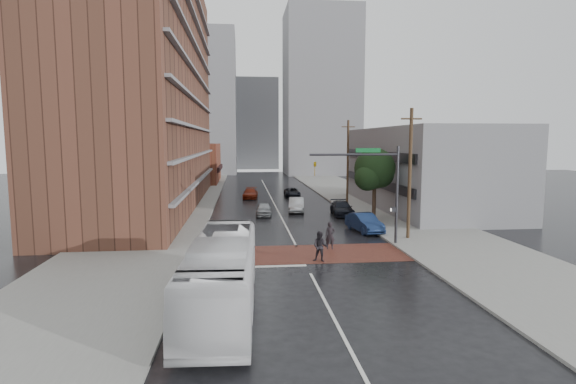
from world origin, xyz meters
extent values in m
plane|color=black|center=(0.00, 0.00, 0.00)|extent=(160.00, 160.00, 0.00)
cube|color=brown|center=(0.00, 0.50, 0.01)|extent=(14.00, 5.00, 0.02)
cube|color=gray|center=(-11.50, 25.00, 0.07)|extent=(9.00, 90.00, 0.15)
cube|color=gray|center=(11.50, 25.00, 0.07)|extent=(9.00, 90.00, 0.15)
cube|color=brown|center=(-14.00, 24.00, 14.00)|extent=(10.00, 44.00, 28.00)
cube|color=brown|center=(-12.00, 54.00, 3.50)|extent=(8.00, 16.00, 7.00)
cube|color=slate|center=(16.50, 20.00, 4.50)|extent=(11.00, 26.00, 9.00)
cube|color=slate|center=(-14.00, 78.00, 16.00)|extent=(18.00, 16.00, 32.00)
cube|color=slate|center=(14.00, 72.00, 18.00)|extent=(16.00, 14.00, 36.00)
cube|color=slate|center=(0.00, 95.00, 12.00)|extent=(12.00, 10.00, 24.00)
cylinder|color=#332319|center=(8.50, 12.00, 2.00)|extent=(0.36, 0.36, 4.00)
sphere|color=#1A3115|center=(8.50, 12.00, 5.00)|extent=(3.80, 3.80, 3.80)
sphere|color=#1A3115|center=(7.60, 11.20, 4.20)|extent=(2.40, 2.40, 2.40)
sphere|color=#1A3115|center=(9.30, 12.80, 4.40)|extent=(2.60, 2.60, 2.60)
cylinder|color=#2D2D33|center=(7.30, 2.50, 3.60)|extent=(0.20, 0.20, 7.20)
cylinder|color=#2D2D33|center=(4.10, 2.50, 6.60)|extent=(6.40, 0.16, 0.16)
imported|color=gold|center=(1.30, 2.50, 5.60)|extent=(0.20, 0.16, 1.00)
cube|color=#0C5926|center=(5.10, 2.50, 6.90)|extent=(1.80, 0.05, 0.30)
cube|color=#2D2D33|center=(7.05, 2.50, 2.60)|extent=(0.30, 0.30, 0.35)
cylinder|color=#473321|center=(8.80, 4.00, 5.00)|extent=(0.26, 0.26, 10.00)
cube|color=#473321|center=(8.80, 4.00, 9.20)|extent=(1.60, 0.12, 0.12)
cylinder|color=#473321|center=(8.80, 24.00, 5.00)|extent=(0.26, 0.26, 10.00)
cube|color=#473321|center=(8.80, 24.00, 9.20)|extent=(1.60, 0.12, 0.12)
imported|color=silver|center=(-4.78, -8.96, 1.65)|extent=(3.26, 11.94, 3.30)
imported|color=black|center=(2.26, 1.67, 0.96)|extent=(0.75, 0.55, 1.91)
imported|color=black|center=(1.00, -1.50, 0.96)|extent=(1.13, 1.01, 1.92)
imported|color=#93979A|center=(-1.66, 16.32, 0.67)|extent=(1.85, 4.01, 1.33)
imported|color=#B7BBBF|center=(1.94, 18.40, 0.75)|extent=(2.18, 4.72, 1.50)
imported|color=maroon|center=(-2.75, 30.25, 0.66)|extent=(2.22, 4.68, 1.32)
imported|color=black|center=(2.92, 31.30, 0.59)|extent=(1.98, 4.26, 1.18)
imported|color=#16274E|center=(6.30, 7.38, 0.77)|extent=(2.40, 4.87, 1.54)
imported|color=black|center=(6.30, 15.83, 0.70)|extent=(2.18, 4.90, 1.40)
imported|color=#B1B4BA|center=(6.30, 17.22, 0.65)|extent=(1.83, 3.93, 1.30)
camera|label=1|loc=(-3.86, -28.72, 7.60)|focal=28.00mm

